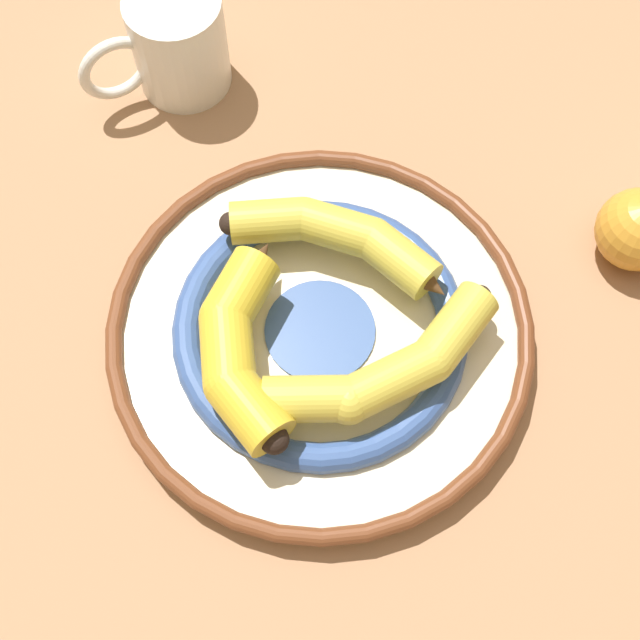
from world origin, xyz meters
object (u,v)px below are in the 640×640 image
(banana_c, at_px, (239,345))
(coffee_mug, at_px, (175,43))
(decorative_bowl, at_px, (320,332))
(banana_b, at_px, (339,237))
(apple, at_px, (638,229))
(banana_a, at_px, (382,371))

(banana_c, bearing_deg, coffee_mug, -173.32)
(decorative_bowl, xyz_separation_m, coffee_mug, (-0.28, 0.04, 0.03))
(banana_b, bearing_deg, apple, -157.07)
(decorative_bowl, bearing_deg, banana_b, 132.92)
(decorative_bowl, height_order, banana_a, banana_a)
(banana_a, relative_size, coffee_mug, 1.53)
(banana_a, relative_size, apple, 2.61)
(banana_b, height_order, apple, apple)
(banana_a, xyz_separation_m, banana_c, (-0.07, -0.07, 0.00))
(decorative_bowl, distance_m, banana_b, 0.07)
(decorative_bowl, distance_m, apple, 0.26)
(banana_a, distance_m, banana_b, 0.11)
(banana_a, bearing_deg, banana_b, 78.21)
(banana_b, relative_size, banana_c, 1.03)
(banana_a, distance_m, coffee_mug, 0.34)
(coffee_mug, bearing_deg, apple, 125.75)
(banana_b, xyz_separation_m, banana_c, (0.03, -0.11, 0.00))
(apple, bearing_deg, banana_a, -92.61)
(decorative_bowl, distance_m, banana_c, 0.07)
(banana_b, relative_size, coffee_mug, 1.19)
(coffee_mug, xyz_separation_m, apple, (0.35, 0.21, -0.01))
(decorative_bowl, bearing_deg, coffee_mug, 171.58)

